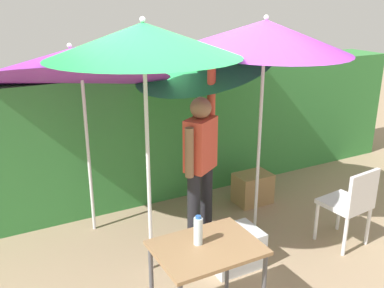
{
  "coord_description": "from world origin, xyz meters",
  "views": [
    {
      "loc": [
        -2.02,
        -3.49,
        2.6
      ],
      "look_at": [
        0.0,
        0.3,
        1.1
      ],
      "focal_mm": 40.87,
      "sensor_mm": 36.0,
      "label": 1
    }
  ],
  "objects_px": {
    "chair_plastic": "(351,202)",
    "crate_cardboard": "(253,188)",
    "umbrella_yellow": "(202,55)",
    "person_vendor": "(200,159)",
    "bottle_water": "(198,231)",
    "folding_table": "(207,257)",
    "umbrella_rainbow": "(76,64)",
    "umbrella_navy": "(143,41)",
    "cooler_box": "(234,248)",
    "umbrella_orange": "(265,36)"
  },
  "relations": [
    {
      "from": "chair_plastic",
      "to": "crate_cardboard",
      "type": "relative_size",
      "value": 1.93
    },
    {
      "from": "umbrella_yellow",
      "to": "chair_plastic",
      "type": "xyz_separation_m",
      "value": [
        0.91,
        -1.6,
        -1.39
      ]
    },
    {
      "from": "person_vendor",
      "to": "bottle_water",
      "type": "distance_m",
      "value": 1.38
    },
    {
      "from": "umbrella_yellow",
      "to": "folding_table",
      "type": "xyz_separation_m",
      "value": [
        -1.05,
        -1.98,
        -1.23
      ]
    },
    {
      "from": "umbrella_rainbow",
      "to": "umbrella_navy",
      "type": "height_order",
      "value": "umbrella_rainbow"
    },
    {
      "from": "cooler_box",
      "to": "folding_table",
      "type": "xyz_separation_m",
      "value": [
        -0.68,
        -0.63,
        0.49
      ]
    },
    {
      "from": "umbrella_orange",
      "to": "folding_table",
      "type": "xyz_separation_m",
      "value": [
        -1.3,
        -1.13,
        -1.51
      ]
    },
    {
      "from": "crate_cardboard",
      "to": "umbrella_orange",
      "type": "bearing_deg",
      "value": -122.58
    },
    {
      "from": "crate_cardboard",
      "to": "chair_plastic",
      "type": "bearing_deg",
      "value": -77.0
    },
    {
      "from": "umbrella_rainbow",
      "to": "bottle_water",
      "type": "xyz_separation_m",
      "value": [
        0.36,
        -1.95,
        -1.02
      ]
    },
    {
      "from": "chair_plastic",
      "to": "bottle_water",
      "type": "bearing_deg",
      "value": -171.05
    },
    {
      "from": "chair_plastic",
      "to": "crate_cardboard",
      "type": "distance_m",
      "value": 1.38
    },
    {
      "from": "chair_plastic",
      "to": "umbrella_rainbow",
      "type": "bearing_deg",
      "value": 145.38
    },
    {
      "from": "umbrella_yellow",
      "to": "cooler_box",
      "type": "xyz_separation_m",
      "value": [
        -0.36,
        -1.34,
        -1.72
      ]
    },
    {
      "from": "bottle_water",
      "to": "cooler_box",
      "type": "bearing_deg",
      "value": 38.21
    },
    {
      "from": "umbrella_orange",
      "to": "bottle_water",
      "type": "distance_m",
      "value": 2.15
    },
    {
      "from": "umbrella_yellow",
      "to": "umbrella_orange",
      "type": "bearing_deg",
      "value": -73.51
    },
    {
      "from": "crate_cardboard",
      "to": "folding_table",
      "type": "relative_size",
      "value": 0.58
    },
    {
      "from": "person_vendor",
      "to": "folding_table",
      "type": "bearing_deg",
      "value": -116.98
    },
    {
      "from": "umbrella_rainbow",
      "to": "cooler_box",
      "type": "xyz_separation_m",
      "value": [
        1.08,
        -1.37,
        -1.72
      ]
    },
    {
      "from": "umbrella_rainbow",
      "to": "person_vendor",
      "type": "distance_m",
      "value": 1.61
    },
    {
      "from": "umbrella_navy",
      "to": "person_vendor",
      "type": "relative_size",
      "value": 1.28
    },
    {
      "from": "umbrella_navy",
      "to": "umbrella_orange",
      "type": "bearing_deg",
      "value": 6.8
    },
    {
      "from": "umbrella_rainbow",
      "to": "bottle_water",
      "type": "relative_size",
      "value": 10.12
    },
    {
      "from": "umbrella_rainbow",
      "to": "cooler_box",
      "type": "bearing_deg",
      "value": -51.71
    },
    {
      "from": "cooler_box",
      "to": "umbrella_navy",
      "type": "bearing_deg",
      "value": 156.47
    },
    {
      "from": "umbrella_rainbow",
      "to": "umbrella_orange",
      "type": "xyz_separation_m",
      "value": [
        1.7,
        -0.88,
        0.27
      ]
    },
    {
      "from": "cooler_box",
      "to": "folding_table",
      "type": "distance_m",
      "value": 1.05
    },
    {
      "from": "umbrella_rainbow",
      "to": "cooler_box",
      "type": "height_order",
      "value": "umbrella_rainbow"
    },
    {
      "from": "umbrella_navy",
      "to": "person_vendor",
      "type": "xyz_separation_m",
      "value": [
        0.71,
        0.29,
        -1.28
      ]
    },
    {
      "from": "crate_cardboard",
      "to": "folding_table",
      "type": "bearing_deg",
      "value": -134.5
    },
    {
      "from": "umbrella_navy",
      "to": "chair_plastic",
      "type": "bearing_deg",
      "value": -16.09
    },
    {
      "from": "umbrella_orange",
      "to": "crate_cardboard",
      "type": "relative_size",
      "value": 5.18
    },
    {
      "from": "umbrella_navy",
      "to": "crate_cardboard",
      "type": "height_order",
      "value": "umbrella_navy"
    },
    {
      "from": "umbrella_orange",
      "to": "folding_table",
      "type": "bearing_deg",
      "value": -139.09
    },
    {
      "from": "umbrella_navy",
      "to": "folding_table",
      "type": "relative_size",
      "value": 3.01
    },
    {
      "from": "umbrella_navy",
      "to": "cooler_box",
      "type": "relative_size",
      "value": 4.64
    },
    {
      "from": "umbrella_rainbow",
      "to": "umbrella_navy",
      "type": "relative_size",
      "value": 1.01
    },
    {
      "from": "umbrella_navy",
      "to": "chair_plastic",
      "type": "height_order",
      "value": "umbrella_navy"
    },
    {
      "from": "person_vendor",
      "to": "umbrella_navy",
      "type": "bearing_deg",
      "value": -157.54
    },
    {
      "from": "crate_cardboard",
      "to": "bottle_water",
      "type": "bearing_deg",
      "value": -136.31
    },
    {
      "from": "umbrella_yellow",
      "to": "umbrella_navy",
      "type": "xyz_separation_m",
      "value": [
        -1.12,
        -1.01,
        0.31
      ]
    },
    {
      "from": "chair_plastic",
      "to": "folding_table",
      "type": "distance_m",
      "value": 2.0
    },
    {
      "from": "umbrella_navy",
      "to": "crate_cardboard",
      "type": "relative_size",
      "value": 5.24
    },
    {
      "from": "chair_plastic",
      "to": "crate_cardboard",
      "type": "xyz_separation_m",
      "value": [
        -0.3,
        1.31,
        -0.31
      ]
    },
    {
      "from": "umbrella_orange",
      "to": "bottle_water",
      "type": "height_order",
      "value": "umbrella_orange"
    },
    {
      "from": "person_vendor",
      "to": "folding_table",
      "type": "height_order",
      "value": "person_vendor"
    },
    {
      "from": "umbrella_yellow",
      "to": "umbrella_navy",
      "type": "relative_size",
      "value": 0.96
    },
    {
      "from": "umbrella_rainbow",
      "to": "umbrella_orange",
      "type": "height_order",
      "value": "umbrella_rainbow"
    },
    {
      "from": "umbrella_yellow",
      "to": "bottle_water",
      "type": "height_order",
      "value": "umbrella_yellow"
    }
  ]
}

